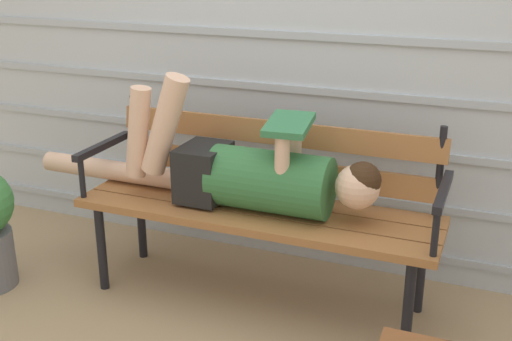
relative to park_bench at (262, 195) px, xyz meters
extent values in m
plane|color=tan|center=(0.00, -0.26, -0.51)|extent=(12.00, 12.00, 0.00)
cube|color=#B2BCC6|center=(0.00, 0.45, 0.67)|extent=(4.66, 0.06, 2.36)
cube|color=#A3ADB7|center=(0.00, 0.42, -0.38)|extent=(4.66, 0.02, 0.04)
cube|color=#A3ADB7|center=(0.00, 0.42, -0.11)|extent=(4.66, 0.02, 0.04)
cube|color=#A3ADB7|center=(0.00, 0.42, 0.15)|extent=(4.66, 0.02, 0.04)
cube|color=#A3ADB7|center=(0.00, 0.42, 0.41)|extent=(4.66, 0.02, 0.04)
cube|color=#A3ADB7|center=(0.00, 0.42, 0.67)|extent=(4.66, 0.02, 0.04)
cube|color=#9E6638|center=(0.00, -0.22, -0.06)|extent=(1.66, 0.14, 0.04)
cube|color=#9E6638|center=(0.00, -0.07, -0.06)|extent=(1.66, 0.14, 0.04)
cube|color=#9E6638|center=(0.00, 0.09, -0.06)|extent=(1.66, 0.14, 0.04)
cube|color=#9E6638|center=(0.00, 0.16, 0.07)|extent=(1.59, 0.05, 0.11)
cube|color=#9E6638|center=(0.00, 0.16, 0.26)|extent=(1.59, 0.05, 0.11)
cylinder|color=black|center=(-0.76, 0.16, 0.16)|extent=(0.03, 0.03, 0.40)
cylinder|color=black|center=(0.76, 0.16, 0.16)|extent=(0.03, 0.03, 0.40)
cylinder|color=black|center=(-0.73, -0.25, -0.29)|extent=(0.04, 0.04, 0.43)
cylinder|color=black|center=(0.73, -0.25, -0.29)|extent=(0.04, 0.04, 0.43)
cylinder|color=black|center=(-0.73, 0.11, -0.29)|extent=(0.04, 0.04, 0.43)
cylinder|color=black|center=(0.73, 0.11, -0.29)|extent=(0.04, 0.04, 0.43)
cube|color=black|center=(-0.80, -0.07, 0.16)|extent=(0.04, 0.44, 0.03)
cylinder|color=black|center=(-0.80, -0.25, 0.06)|extent=(0.03, 0.03, 0.20)
cube|color=black|center=(0.80, -0.07, 0.16)|extent=(0.04, 0.44, 0.03)
cylinder|color=black|center=(0.80, -0.25, 0.06)|extent=(0.03, 0.03, 0.20)
cylinder|color=#33703D|center=(0.07, -0.07, 0.10)|extent=(0.54, 0.28, 0.28)
cube|color=black|center=(-0.26, -0.07, 0.10)|extent=(0.20, 0.26, 0.25)
sphere|color=beige|center=(0.46, -0.07, 0.13)|extent=(0.19, 0.19, 0.19)
sphere|color=#382314|center=(0.48, -0.07, 0.16)|extent=(0.16, 0.16, 0.16)
cylinder|color=beige|center=(-0.42, -0.13, 0.32)|extent=(0.26, 0.11, 0.48)
cylinder|color=beige|center=(-0.56, -0.13, 0.27)|extent=(0.15, 0.09, 0.43)
cylinder|color=beige|center=(-0.76, -0.01, 0.02)|extent=(0.85, 0.10, 0.10)
cylinder|color=beige|center=(0.15, -0.15, 0.23)|extent=(0.06, 0.06, 0.25)
cylinder|color=beige|center=(0.15, 0.01, 0.23)|extent=(0.06, 0.06, 0.25)
cube|color=#337A4C|center=(0.15, -0.07, 0.37)|extent=(0.20, 0.27, 0.06)
camera|label=1|loc=(0.98, -2.53, 1.09)|focal=44.65mm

